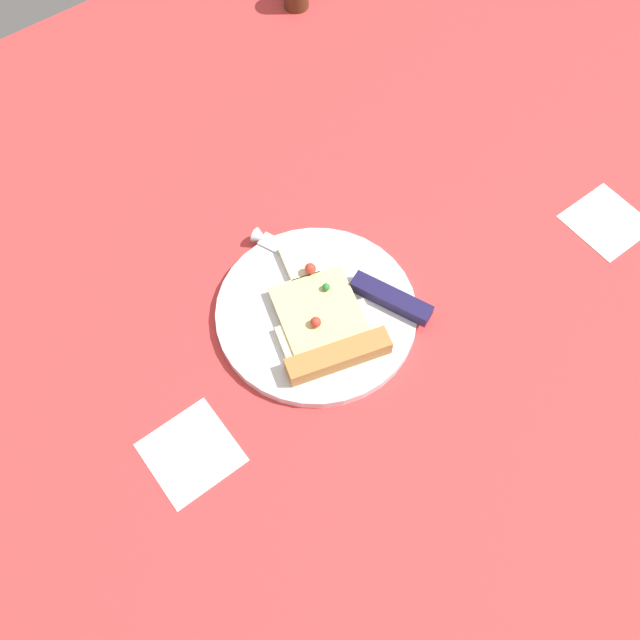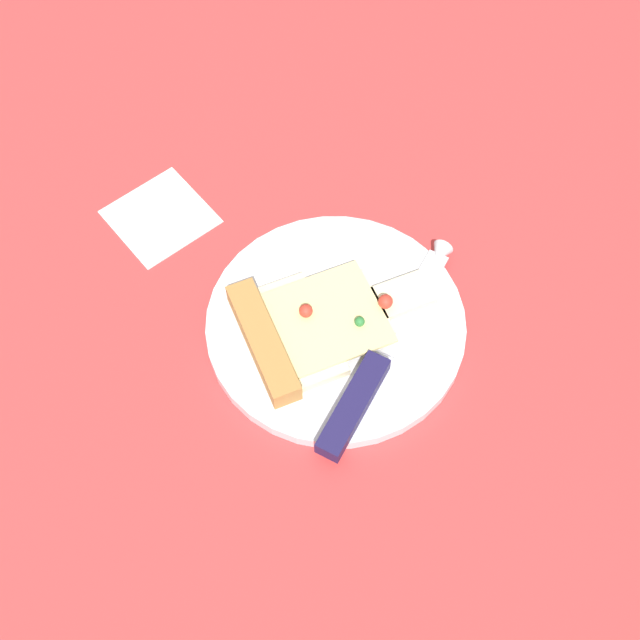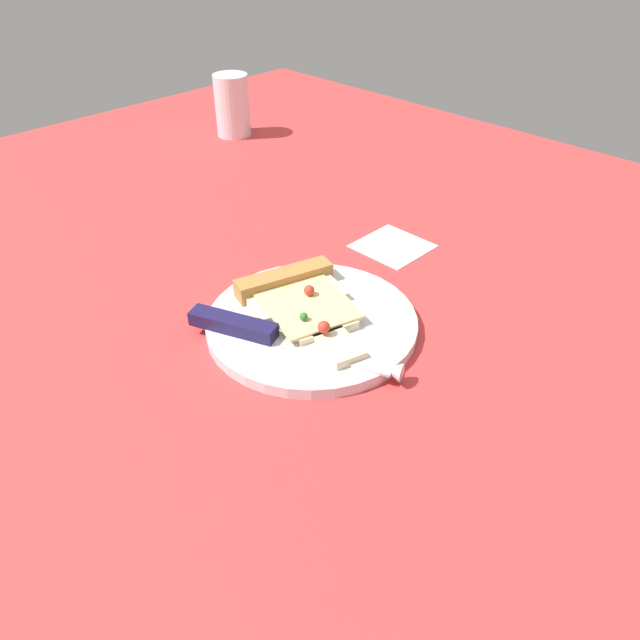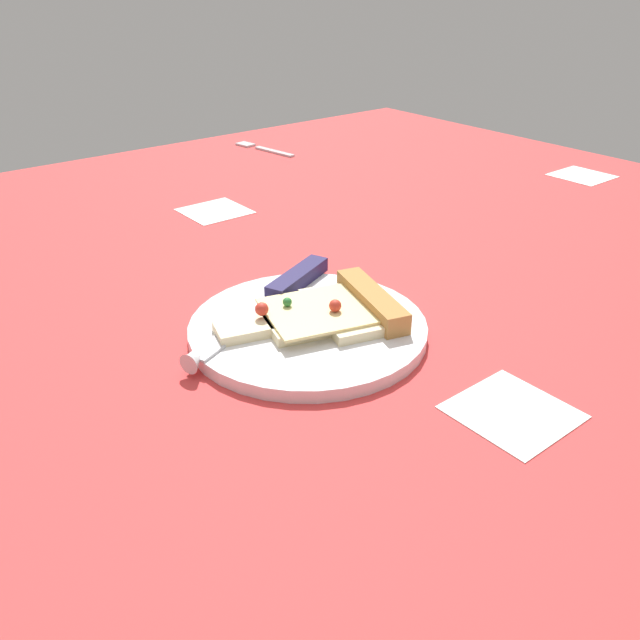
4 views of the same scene
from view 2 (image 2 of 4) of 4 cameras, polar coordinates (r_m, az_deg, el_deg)
ground_plane at (r=75.01cm, az=-3.66°, el=-6.37°), size 154.48×154.48×3.00cm
plate at (r=76.45cm, az=1.08°, el=-0.32°), size 23.68×23.68×1.32cm
pizza_slice at (r=74.69cm, az=-0.71°, el=-0.44°), size 13.68×18.91×2.64cm
knife at (r=73.30cm, az=3.91°, el=-2.99°), size 11.08×22.99×2.45cm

